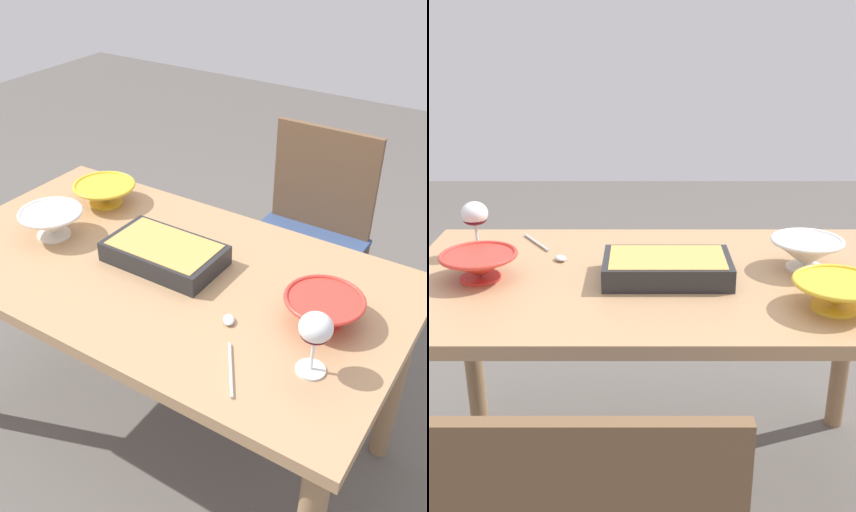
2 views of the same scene
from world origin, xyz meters
The scene contains 9 objects.
ground_plane centered at (0.00, 0.00, 0.00)m, with size 8.00×8.00×0.00m, color #5B5651.
dining_table centered at (0.00, 0.00, 0.63)m, with size 1.42×0.79×0.73m.
chair centered at (-0.12, -0.76, 0.50)m, with size 0.45×0.46×0.90m.
wine_glass centered at (-0.54, 0.15, 0.85)m, with size 0.08×0.08×0.16m.
casserole_dish centered at (0.01, -0.03, 0.76)m, with size 0.34×0.20×0.06m.
mixing_bowl centered at (0.41, -0.21, 0.77)m, with size 0.22×0.22×0.08m.
small_bowl centered at (0.40, 0.05, 0.78)m, with size 0.20×0.20×0.09m.
serving_bowl centered at (-0.49, -0.03, 0.77)m, with size 0.21×0.21×0.08m.
serving_spoon centered at (-0.32, 0.16, 0.73)m, with size 0.17×0.25×0.01m.
Camera 1 is at (-0.87, 1.07, 1.67)m, focal length 39.91 mm.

